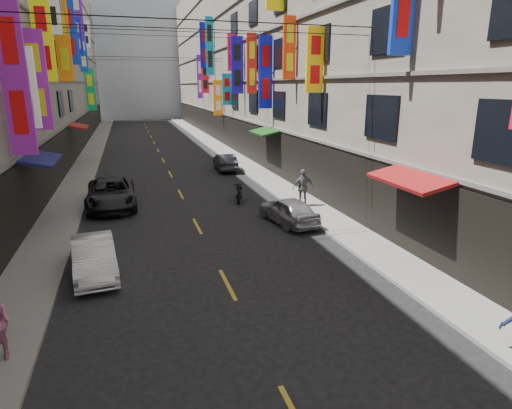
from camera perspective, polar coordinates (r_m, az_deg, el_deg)
sidewalk_left at (r=36.59m, az=-21.70°, el=5.12°), size 2.00×90.00×0.12m
sidewalk_right at (r=37.44m, az=-3.04°, el=6.42°), size 2.00×90.00×0.12m
building_row_right at (r=38.96m, az=5.94°, el=20.62°), size 10.14×90.00×19.00m
haze_block at (r=86.13m, az=-15.57°, el=18.35°), size 18.00×8.00×22.00m
shop_signage at (r=29.50m, az=-12.60°, el=21.17°), size 14.00×55.00×12.35m
street_awnings at (r=20.22m, az=-12.59°, el=6.67°), size 13.99×35.20×0.41m
overhead_cables at (r=24.25m, az=-11.04°, el=21.94°), size 14.00×38.04×1.24m
lane_markings at (r=33.59m, az=-11.84°, el=4.96°), size 0.12×80.20×0.01m
scooter_far_right at (r=22.92m, az=-2.24°, el=1.53°), size 0.76×1.75×1.14m
car_left_mid at (r=15.00m, az=-20.80°, el=-6.54°), size 1.68×3.81×1.22m
car_left_far at (r=22.92m, az=-18.76°, el=1.40°), size 2.47×5.17×1.42m
car_right_mid at (r=19.19m, az=4.34°, el=-0.78°), size 2.03×3.78×1.22m
car_right_far at (r=31.42m, az=-4.15°, el=5.65°), size 1.44×3.75×1.22m
pedestrian_rfar at (r=21.64m, az=6.30°, el=2.27°), size 1.14×0.70×1.87m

